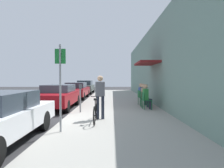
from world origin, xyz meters
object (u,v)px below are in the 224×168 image
(cafe_chair_0, at_px, (145,100))
(cafe_chair_2, at_px, (141,97))
(street_sign, at_px, (60,81))
(parking_meter, at_px, (80,96))
(cafe_chair_1, at_px, (143,98))
(seated_patron_0, at_px, (146,96))
(parked_car_2, at_px, (76,90))
(parked_car_1, at_px, (58,96))
(seated_patron_2, at_px, (142,93))
(bicycle_0, at_px, (95,112))
(seated_patron_1, at_px, (144,94))
(pedestrian_standing, at_px, (100,94))
(parked_car_3, at_px, (85,87))

(cafe_chair_0, height_order, cafe_chair_2, same)
(street_sign, bearing_deg, cafe_chair_0, 51.57)
(parking_meter, relative_size, cafe_chair_1, 1.52)
(cafe_chair_0, bearing_deg, seated_patron_0, 4.28)
(parked_car_2, distance_m, cafe_chair_1, 7.32)
(parked_car_1, xyz_separation_m, cafe_chair_0, (4.76, -1.05, -0.09))
(parked_car_1, bearing_deg, cafe_chair_2, 6.48)
(street_sign, distance_m, seated_patron_2, 6.65)
(parked_car_1, distance_m, bicycle_0, 4.59)
(cafe_chair_0, height_order, seated_patron_1, seated_patron_1)
(seated_patron_2, xyz_separation_m, pedestrian_standing, (-2.24, -3.92, 0.30))
(bicycle_0, xyz_separation_m, seated_patron_0, (2.38, 2.84, 0.34))
(cafe_chair_2, distance_m, pedestrian_standing, 4.51)
(seated_patron_2, bearing_deg, cafe_chair_2, -172.15)
(bicycle_0, height_order, seated_patron_2, seated_patron_2)
(seated_patron_0, distance_m, seated_patron_2, 1.59)
(parked_car_2, distance_m, seated_patron_1, 7.37)
(parked_car_1, xyz_separation_m, seated_patron_2, (4.82, 0.55, 0.10))
(parked_car_3, bearing_deg, street_sign, -84.58)
(seated_patron_0, bearing_deg, seated_patron_2, 90.00)
(parked_car_3, xyz_separation_m, seated_patron_0, (4.82, -11.71, 0.07))
(parking_meter, bearing_deg, seated_patron_0, 14.53)
(parked_car_3, height_order, pedestrian_standing, pedestrian_standing)
(cafe_chair_0, height_order, cafe_chair_1, same)
(bicycle_0, distance_m, cafe_chair_1, 4.31)
(parked_car_1, height_order, seated_patron_0, seated_patron_0)
(cafe_chair_2, distance_m, seated_patron_2, 0.20)
(parked_car_1, relative_size, parked_car_3, 1.00)
(parking_meter, distance_m, cafe_chair_1, 3.61)
(parked_car_3, relative_size, seated_patron_0, 3.41)
(parking_meter, xyz_separation_m, seated_patron_0, (3.27, 0.85, -0.07))
(parked_car_2, bearing_deg, cafe_chair_2, -45.11)
(bicycle_0, height_order, cafe_chair_2, bicycle_0)
(parked_car_1, distance_m, parking_meter, 2.45)
(bicycle_0, distance_m, seated_patron_0, 3.72)
(seated_patron_0, xyz_separation_m, cafe_chair_1, (-0.06, 0.79, -0.19))
(parked_car_2, height_order, seated_patron_2, seated_patron_2)
(parked_car_2, height_order, pedestrian_standing, pedestrian_standing)
(street_sign, relative_size, pedestrian_standing, 1.53)
(parked_car_1, distance_m, seated_patron_2, 4.85)
(parked_car_1, xyz_separation_m, pedestrian_standing, (2.57, -3.37, 0.41))
(street_sign, distance_m, seated_patron_0, 5.34)
(parked_car_2, xyz_separation_m, cafe_chair_1, (4.76, -5.57, -0.08))
(bicycle_0, bearing_deg, cafe_chair_0, 50.76)
(seated_patron_0, bearing_deg, parked_car_2, 127.14)
(parked_car_3, distance_m, pedestrian_standing, 14.27)
(street_sign, height_order, seated_patron_2, street_sign)
(seated_patron_1, distance_m, seated_patron_2, 0.81)
(seated_patron_2, bearing_deg, parked_car_3, 115.47)
(pedestrian_standing, bearing_deg, seated_patron_0, 46.06)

